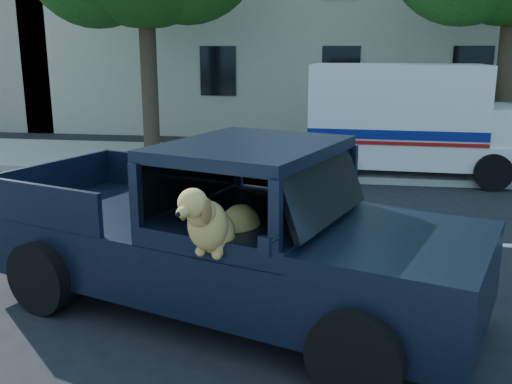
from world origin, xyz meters
TOP-DOWN VIEW (x-y plane):
  - ground at (0.00, 0.00)m, footprint 120.00×120.00m
  - far_sidewalk at (0.00, 9.20)m, footprint 60.00×4.00m
  - lane_stripes at (2.00, 3.40)m, footprint 21.60×0.14m
  - building_main at (3.00, 16.50)m, footprint 26.00×6.00m
  - pickup_truck at (-0.07, 0.66)m, footprint 5.78×3.72m
  - mail_truck at (2.66, 8.17)m, footprint 4.76×2.53m

SIDE VIEW (x-z plane):
  - ground at x=0.00m, z-range 0.00..0.00m
  - lane_stripes at x=2.00m, z-range 0.00..0.01m
  - far_sidewalk at x=0.00m, z-range 0.00..0.15m
  - pickup_truck at x=-0.07m, z-range -0.31..1.62m
  - mail_truck at x=2.66m, z-range -0.16..2.40m
  - building_main at x=3.00m, z-range 0.00..9.00m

